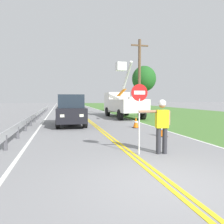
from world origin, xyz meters
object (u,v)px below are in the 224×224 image
utility_pole_near (139,76)px  traffic_cone_mid (136,122)px  oncoming_suv_nearest (71,110)px  utility_bucket_truck (122,103)px  stop_sign_paddle (139,103)px  roadside_tree_verge (144,79)px  flagger_worker (162,123)px  traffic_cone_lead (162,130)px

utility_pole_near → traffic_cone_mid: utility_pole_near is taller
oncoming_suv_nearest → utility_pole_near: bearing=39.1°
traffic_cone_mid → utility_bucket_truck: bearing=80.4°
stop_sign_paddle → roadside_tree_verge: size_ratio=0.39×
utility_pole_near → utility_bucket_truck: bearing=-161.1°
flagger_worker → roadside_tree_verge: 20.48m
flagger_worker → utility_bucket_truck: size_ratio=0.27×
traffic_cone_lead → traffic_cone_mid: bearing=93.8°
traffic_cone_mid → flagger_worker: bearing=-102.1°
utility_bucket_truck → roadside_tree_verge: 7.65m
oncoming_suv_nearest → traffic_cone_lead: bearing=-52.4°
stop_sign_paddle → utility_bucket_truck: utility_bucket_truck is taller
stop_sign_paddle → roadside_tree_verge: bearing=67.7°
stop_sign_paddle → traffic_cone_mid: 6.57m
traffic_cone_lead → roadside_tree_verge: roadside_tree_verge is taller
flagger_worker → stop_sign_paddle: bearing=174.0°
utility_bucket_truck → traffic_cone_mid: utility_bucket_truck is taller
oncoming_suv_nearest → flagger_worker: bearing=-72.7°
oncoming_suv_nearest → roadside_tree_verge: bearing=48.0°
oncoming_suv_nearest → utility_pole_near: utility_pole_near is taller
utility_pole_near → traffic_cone_lead: size_ratio=11.06×
traffic_cone_lead → stop_sign_paddle: bearing=-128.4°
traffic_cone_lead → roadside_tree_verge: 17.36m
flagger_worker → utility_bucket_truck: 13.69m
oncoming_suv_nearest → traffic_cone_mid: oncoming_suv_nearest is taller
stop_sign_paddle → traffic_cone_mid: (2.08, 6.08, -1.37)m
utility_bucket_truck → traffic_cone_lead: (-1.01, -10.47, -1.07)m
traffic_cone_mid → roadside_tree_verge: size_ratio=0.12×
utility_bucket_truck → utility_pole_near: bearing=18.9°
utility_bucket_truck → stop_sign_paddle: bearing=-103.9°
utility_pole_near → traffic_cone_mid: 9.36m
stop_sign_paddle → traffic_cone_mid: bearing=71.1°
roadside_tree_verge → utility_pole_near: bearing=-116.8°
traffic_cone_lead → roadside_tree_verge: bearing=71.2°
oncoming_suv_nearest → traffic_cone_lead: oncoming_suv_nearest is taller
flagger_worker → utility_pole_near: size_ratio=0.24×
utility_bucket_truck → roadside_tree_verge: size_ratio=1.17×
oncoming_suv_nearest → stop_sign_paddle: bearing=-77.5°
flagger_worker → stop_sign_paddle: stop_sign_paddle is taller
flagger_worker → roadside_tree_verge: roadside_tree_verge is taller
flagger_worker → traffic_cone_lead: (1.53, 2.98, -0.71)m
flagger_worker → oncoming_suv_nearest: oncoming_suv_nearest is taller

